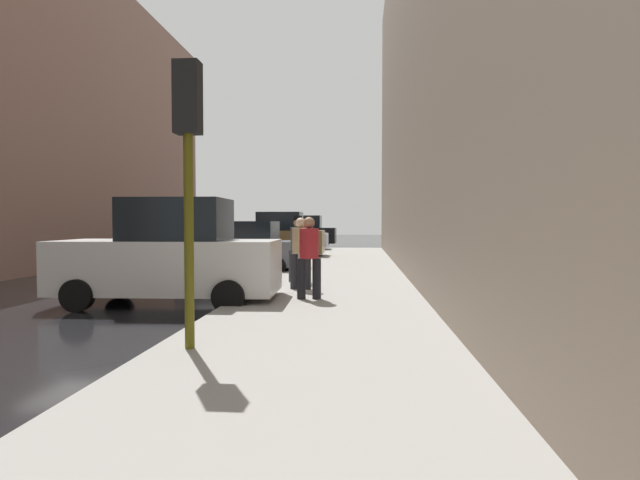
% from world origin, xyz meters
% --- Properties ---
extents(ground_plane, '(120.00, 120.00, 0.00)m').
position_xyz_m(ground_plane, '(0.00, 0.00, 0.00)').
color(ground_plane, black).
extents(sidewalk, '(4.00, 40.00, 0.15)m').
position_xyz_m(sidewalk, '(6.00, 0.00, 0.07)').
color(sidewalk, gray).
rests_on(sidewalk, ground_plane).
extents(parked_white_van, '(4.66, 2.17, 2.25)m').
position_xyz_m(parked_white_van, '(2.65, -1.43, 1.03)').
color(parked_white_van, silver).
rests_on(parked_white_van, ground_plane).
extents(parked_gray_coupe, '(4.26, 2.17, 1.79)m').
position_xyz_m(parked_gray_coupe, '(2.65, 5.28, 0.85)').
color(parked_gray_coupe, slate).
rests_on(parked_gray_coupe, ground_plane).
extents(parked_bronze_suv, '(4.60, 2.07, 2.25)m').
position_xyz_m(parked_bronze_suv, '(2.65, 12.13, 1.03)').
color(parked_bronze_suv, brown).
rests_on(parked_bronze_suv, ground_plane).
extents(parked_silver_sedan, '(4.20, 2.07, 1.79)m').
position_xyz_m(parked_silver_sedan, '(2.65, 18.14, 0.85)').
color(parked_silver_sedan, '#B7BABF').
rests_on(parked_silver_sedan, ground_plane).
extents(parked_black_suv, '(4.63, 2.12, 2.25)m').
position_xyz_m(parked_black_suv, '(2.65, 24.04, 1.03)').
color(parked_black_suv, black).
rests_on(parked_black_suv, ground_plane).
extents(fire_hydrant, '(0.42, 0.22, 0.70)m').
position_xyz_m(fire_hydrant, '(4.45, 4.94, 0.50)').
color(fire_hydrant, red).
rests_on(fire_hydrant, sidewalk).
extents(traffic_light, '(0.32, 0.32, 3.60)m').
position_xyz_m(traffic_light, '(4.50, -5.56, 2.76)').
color(traffic_light, '#514C0F').
rests_on(traffic_light, sidewalk).
extents(pedestrian_with_beanie, '(0.50, 0.40, 1.78)m').
position_xyz_m(pedestrian_with_beanie, '(4.98, 1.59, 1.14)').
color(pedestrian_with_beanie, '#333338').
rests_on(pedestrian_with_beanie, sidewalk).
extents(pedestrian_in_tan_coat, '(0.51, 0.41, 1.71)m').
position_xyz_m(pedestrian_in_tan_coat, '(5.23, 0.13, 1.10)').
color(pedestrian_in_tan_coat, black).
rests_on(pedestrian_in_tan_coat, sidewalk).
extents(pedestrian_in_red_jacket, '(0.52, 0.44, 1.71)m').
position_xyz_m(pedestrian_in_red_jacket, '(5.59, -1.38, 1.10)').
color(pedestrian_in_red_jacket, black).
rests_on(pedestrian_in_red_jacket, sidewalk).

